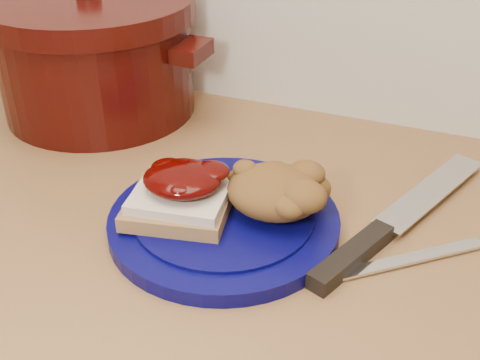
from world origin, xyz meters
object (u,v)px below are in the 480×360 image
at_px(chef_knife, 375,237).
at_px(dutch_oven, 96,54).
at_px(plate, 224,221).
at_px(butter_knife, 400,261).
at_px(pepper_grinder, 60,54).

bearing_deg(chef_knife, dutch_oven, 89.77).
distance_m(plate, dutch_oven, 0.35).
xyz_separation_m(chef_knife, dutch_oven, (-0.43, 0.17, 0.07)).
relative_size(plate, dutch_oven, 0.72).
bearing_deg(dutch_oven, chef_knife, -21.59).
xyz_separation_m(butter_knife, dutch_oven, (-0.46, 0.19, 0.08)).
relative_size(plate, chef_knife, 0.80).
distance_m(dutch_oven, pepper_grinder, 0.08).
relative_size(chef_knife, dutch_oven, 0.90).
xyz_separation_m(chef_knife, pepper_grinder, (-0.51, 0.19, 0.06)).
height_order(chef_knife, dutch_oven, dutch_oven).
height_order(butter_knife, pepper_grinder, pepper_grinder).
bearing_deg(butter_knife, pepper_grinder, 118.11).
relative_size(chef_knife, butter_knife, 1.62).
height_order(plate, pepper_grinder, pepper_grinder).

